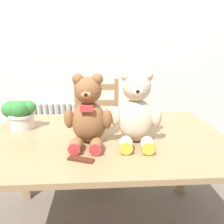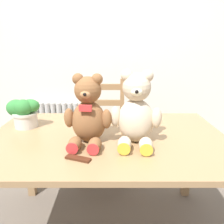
{
  "view_description": "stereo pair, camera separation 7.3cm",
  "coord_description": "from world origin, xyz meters",
  "px_view_note": "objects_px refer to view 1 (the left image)",
  "views": [
    {
      "loc": [
        -0.04,
        -0.77,
        1.28
      ],
      "look_at": [
        0.03,
        0.41,
        0.93
      ],
      "focal_mm": 35.0,
      "sensor_mm": 36.0,
      "label": 1
    },
    {
      "loc": [
        0.03,
        -0.77,
        1.28
      ],
      "look_at": [
        0.03,
        0.41,
        0.93
      ],
      "focal_mm": 35.0,
      "sensor_mm": 36.0,
      "label": 2
    }
  ],
  "objects_px": {
    "wooden_chair_behind": "(97,132)",
    "teddy_bear_left": "(88,114)",
    "potted_plant": "(20,113)",
    "chocolate_bar": "(81,159)",
    "teddy_bear_right": "(136,112)"
  },
  "relations": [
    {
      "from": "teddy_bear_right",
      "to": "chocolate_bar",
      "type": "bearing_deg",
      "value": 40.8
    },
    {
      "from": "chocolate_bar",
      "to": "potted_plant",
      "type": "bearing_deg",
      "value": 133.25
    },
    {
      "from": "teddy_bear_left",
      "to": "potted_plant",
      "type": "height_order",
      "value": "teddy_bear_left"
    },
    {
      "from": "teddy_bear_left",
      "to": "chocolate_bar",
      "type": "xyz_separation_m",
      "value": [
        -0.03,
        -0.21,
        -0.16
      ]
    },
    {
      "from": "potted_plant",
      "to": "chocolate_bar",
      "type": "distance_m",
      "value": 0.64
    },
    {
      "from": "wooden_chair_behind",
      "to": "teddy_bear_left",
      "type": "relative_size",
      "value": 2.48
    },
    {
      "from": "teddy_bear_right",
      "to": "chocolate_bar",
      "type": "xyz_separation_m",
      "value": [
        -0.3,
        -0.21,
        -0.17
      ]
    },
    {
      "from": "potted_plant",
      "to": "teddy_bear_left",
      "type": "bearing_deg",
      "value": -28.19
    },
    {
      "from": "teddy_bear_left",
      "to": "potted_plant",
      "type": "xyz_separation_m",
      "value": [
        -0.46,
        0.25,
        -0.06
      ]
    },
    {
      "from": "teddy_bear_left",
      "to": "wooden_chair_behind",
      "type": "bearing_deg",
      "value": -87.07
    },
    {
      "from": "potted_plant",
      "to": "chocolate_bar",
      "type": "xyz_separation_m",
      "value": [
        0.43,
        -0.46,
        -0.11
      ]
    },
    {
      "from": "wooden_chair_behind",
      "to": "teddy_bear_right",
      "type": "xyz_separation_m",
      "value": [
        0.23,
        -0.88,
        0.47
      ]
    },
    {
      "from": "potted_plant",
      "to": "wooden_chair_behind",
      "type": "bearing_deg",
      "value": 51.51
    },
    {
      "from": "teddy_bear_right",
      "to": "chocolate_bar",
      "type": "height_order",
      "value": "teddy_bear_right"
    },
    {
      "from": "wooden_chair_behind",
      "to": "teddy_bear_right",
      "type": "height_order",
      "value": "teddy_bear_right"
    }
  ]
}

